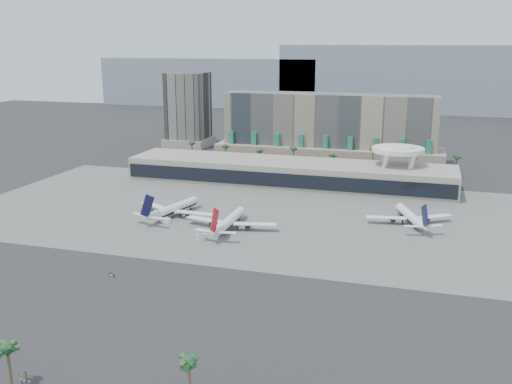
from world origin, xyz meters
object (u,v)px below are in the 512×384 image
(service_vehicle_b, at_px, (201,237))
(airliner_left, at_px, (174,208))
(airliner_right, at_px, (410,216))
(service_vehicle_a, at_px, (166,220))
(taxiway_sign, at_px, (112,275))
(airliner_centre, at_px, (229,221))

(service_vehicle_b, bearing_deg, airliner_left, 108.86)
(airliner_right, relative_size, service_vehicle_a, 8.68)
(airliner_right, distance_m, service_vehicle_b, 86.27)
(airliner_left, bearing_deg, taxiway_sign, -68.35)
(airliner_right, xyz_separation_m, service_vehicle_b, (-75.09, -42.41, -2.26))
(taxiway_sign, bearing_deg, service_vehicle_a, 116.87)
(airliner_left, relative_size, taxiway_sign, 18.53)
(airliner_left, xyz_separation_m, service_vehicle_a, (0.71, -9.45, -2.43))
(airliner_left, xyz_separation_m, airliner_right, (97.50, 18.00, -0.19))
(airliner_right, bearing_deg, airliner_left, 169.72)
(airliner_centre, relative_size, taxiway_sign, 18.87)
(service_vehicle_b, xyz_separation_m, taxiway_sign, (-13.87, -41.33, -0.50))
(airliner_right, distance_m, service_vehicle_a, 100.63)
(service_vehicle_a, height_order, taxiway_sign, service_vehicle_a)
(service_vehicle_a, distance_m, taxiway_sign, 56.83)
(service_vehicle_b, distance_m, taxiway_sign, 43.60)
(airliner_centre, relative_size, airliner_right, 1.11)
(service_vehicle_a, height_order, service_vehicle_b, service_vehicle_a)
(service_vehicle_a, xyz_separation_m, service_vehicle_b, (21.70, -14.96, -0.02))
(airliner_centre, bearing_deg, airliner_left, 161.15)
(airliner_centre, bearing_deg, service_vehicle_b, -113.27)
(airliner_right, height_order, service_vehicle_a, airliner_right)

